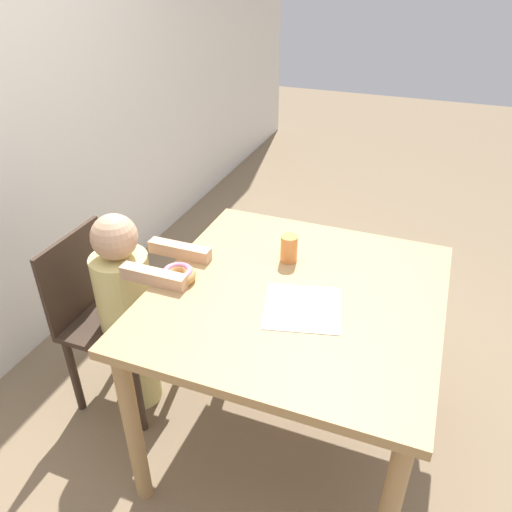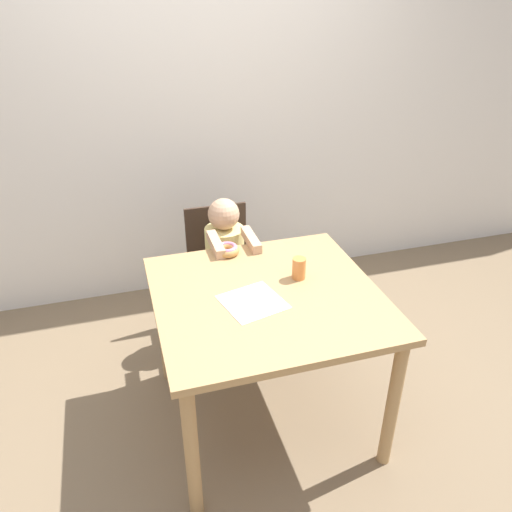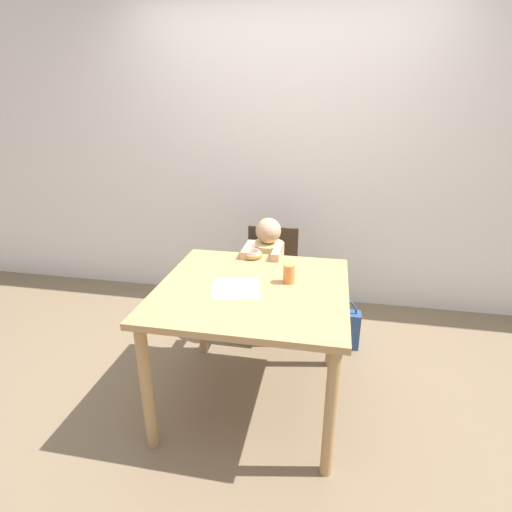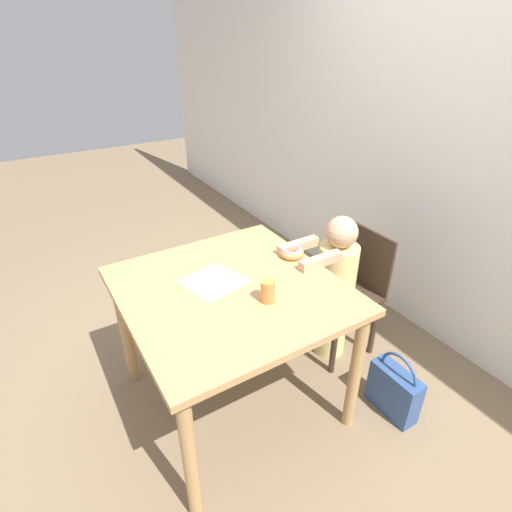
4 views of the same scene
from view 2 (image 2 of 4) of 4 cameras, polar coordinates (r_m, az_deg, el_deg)
The scene contains 9 objects.
ground_plane at distance 2.78m, azimuth 1.12°, elevation -17.56°, with size 12.00×12.00×0.00m, color #7A664C.
wall_back at distance 3.40m, azimuth -6.32°, elevation 15.82°, with size 8.00×0.05×2.50m.
dining_table at distance 2.35m, azimuth 1.27°, elevation -6.46°, with size 1.02×0.99×0.76m.
chair at distance 3.13m, azimuth -3.92°, elevation -1.54°, with size 0.39×0.39×0.81m.
child_figure at distance 3.01m, azimuth -3.47°, elevation -1.62°, with size 0.25×0.46×0.94m.
donut at distance 2.60m, azimuth -3.34°, elevation 0.76°, with size 0.13×0.13×0.05m.
napkin at distance 2.23m, azimuth -0.38°, elevation -5.27°, with size 0.31×0.31×0.00m.
handbag at distance 3.32m, azimuth 6.02°, elevation -5.39°, with size 0.28×0.11×0.39m.
cup at distance 2.38m, azimuth 4.93°, elevation -1.41°, with size 0.06×0.06×0.11m.
Camera 2 is at (-0.59, -1.81, 2.02)m, focal length 35.00 mm.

